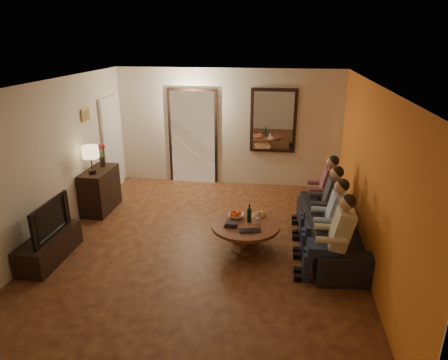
# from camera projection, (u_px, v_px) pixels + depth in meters

# --- Properties ---
(floor) EXTENTS (5.00, 6.00, 0.01)m
(floor) POSITION_uv_depth(u_px,v_px,m) (203.00, 245.00, 6.57)
(floor) COLOR #441C12
(floor) RESTS_ON ground
(ceiling) EXTENTS (5.00, 6.00, 0.01)m
(ceiling) POSITION_uv_depth(u_px,v_px,m) (200.00, 84.00, 5.68)
(ceiling) COLOR white
(ceiling) RESTS_ON back_wall
(back_wall) EXTENTS (5.00, 0.02, 2.60)m
(back_wall) POSITION_uv_depth(u_px,v_px,m) (228.00, 128.00, 8.91)
(back_wall) COLOR beige
(back_wall) RESTS_ON floor
(front_wall) EXTENTS (5.00, 0.02, 2.60)m
(front_wall) POSITION_uv_depth(u_px,v_px,m) (132.00, 284.00, 3.33)
(front_wall) COLOR beige
(front_wall) RESTS_ON floor
(left_wall) EXTENTS (0.02, 6.00, 2.60)m
(left_wall) POSITION_uv_depth(u_px,v_px,m) (50.00, 163.00, 6.46)
(left_wall) COLOR beige
(left_wall) RESTS_ON floor
(right_wall) EXTENTS (0.02, 6.00, 2.60)m
(right_wall) POSITION_uv_depth(u_px,v_px,m) (371.00, 178.00, 5.79)
(right_wall) COLOR beige
(right_wall) RESTS_ON floor
(orange_accent) EXTENTS (0.01, 6.00, 2.60)m
(orange_accent) POSITION_uv_depth(u_px,v_px,m) (370.00, 178.00, 5.79)
(orange_accent) COLOR orange
(orange_accent) RESTS_ON right_wall
(kitchen_doorway) EXTENTS (1.00, 0.06, 2.10)m
(kitchen_doorway) POSITION_uv_depth(u_px,v_px,m) (193.00, 138.00, 9.08)
(kitchen_doorway) COLOR #FFE0A5
(kitchen_doorway) RESTS_ON floor
(door_trim) EXTENTS (1.12, 0.04, 2.22)m
(door_trim) POSITION_uv_depth(u_px,v_px,m) (193.00, 138.00, 9.08)
(door_trim) COLOR black
(door_trim) RESTS_ON floor
(fridge_glimpse) EXTENTS (0.45, 0.03, 1.70)m
(fridge_glimpse) POSITION_uv_depth(u_px,v_px,m) (204.00, 145.00, 9.11)
(fridge_glimpse) COLOR silver
(fridge_glimpse) RESTS_ON floor
(mirror_frame) EXTENTS (1.00, 0.05, 1.40)m
(mirror_frame) POSITION_uv_depth(u_px,v_px,m) (273.00, 121.00, 8.67)
(mirror_frame) COLOR black
(mirror_frame) RESTS_ON back_wall
(mirror_glass) EXTENTS (0.86, 0.02, 1.26)m
(mirror_glass) POSITION_uv_depth(u_px,v_px,m) (273.00, 121.00, 8.64)
(mirror_glass) COLOR white
(mirror_glass) RESTS_ON back_wall
(white_door) EXTENTS (0.06, 0.85, 2.04)m
(white_door) POSITION_uv_depth(u_px,v_px,m) (112.00, 144.00, 8.69)
(white_door) COLOR white
(white_door) RESTS_ON floor
(framed_art) EXTENTS (0.03, 0.28, 0.24)m
(framed_art) POSITION_uv_depth(u_px,v_px,m) (86.00, 115.00, 7.47)
(framed_art) COLOR #B28C33
(framed_art) RESTS_ON left_wall
(art_canvas) EXTENTS (0.01, 0.22, 0.18)m
(art_canvas) POSITION_uv_depth(u_px,v_px,m) (86.00, 115.00, 7.47)
(art_canvas) COLOR brown
(art_canvas) RESTS_ON left_wall
(dresser) EXTENTS (0.45, 0.94, 0.83)m
(dresser) POSITION_uv_depth(u_px,v_px,m) (100.00, 190.00, 7.75)
(dresser) COLOR black
(dresser) RESTS_ON floor
(table_lamp) EXTENTS (0.30, 0.30, 0.54)m
(table_lamp) POSITION_uv_depth(u_px,v_px,m) (91.00, 160.00, 7.32)
(table_lamp) COLOR beige
(table_lamp) RESTS_ON dresser
(flower_vase) EXTENTS (0.14, 0.14, 0.44)m
(flower_vase) POSITION_uv_depth(u_px,v_px,m) (102.00, 156.00, 7.74)
(flower_vase) COLOR red
(flower_vase) RESTS_ON dresser
(tv_stand) EXTENTS (0.45, 1.21, 0.40)m
(tv_stand) POSITION_uv_depth(u_px,v_px,m) (50.00, 247.00, 6.10)
(tv_stand) COLOR black
(tv_stand) RESTS_ON floor
(tv) EXTENTS (0.97, 0.13, 0.56)m
(tv) POSITION_uv_depth(u_px,v_px,m) (45.00, 219.00, 5.94)
(tv) COLOR black
(tv) RESTS_ON tv_stand
(sofa) EXTENTS (2.33, 1.10, 0.66)m
(sofa) POSITION_uv_depth(u_px,v_px,m) (334.00, 230.00, 6.36)
(sofa) COLOR black
(sofa) RESTS_ON floor
(person_a) EXTENTS (0.60, 0.40, 1.20)m
(person_a) POSITION_uv_depth(u_px,v_px,m) (335.00, 242.00, 5.44)
(person_a) COLOR tan
(person_a) RESTS_ON sofa
(person_b) EXTENTS (0.60, 0.40, 1.20)m
(person_b) POSITION_uv_depth(u_px,v_px,m) (331.00, 223.00, 6.00)
(person_b) COLOR tan
(person_b) RESTS_ON sofa
(person_c) EXTENTS (0.60, 0.40, 1.20)m
(person_c) POSITION_uv_depth(u_px,v_px,m) (327.00, 207.00, 6.56)
(person_c) COLOR tan
(person_c) RESTS_ON sofa
(person_d) EXTENTS (0.60, 0.40, 1.20)m
(person_d) POSITION_uv_depth(u_px,v_px,m) (324.00, 193.00, 7.11)
(person_d) COLOR tan
(person_d) RESTS_ON sofa
(dog) EXTENTS (0.58, 0.29, 0.56)m
(dog) POSITION_uv_depth(u_px,v_px,m) (247.00, 225.00, 6.64)
(dog) COLOR #B97A55
(dog) RESTS_ON floor
(coffee_table) EXTENTS (1.23, 1.23, 0.45)m
(coffee_table) POSITION_uv_depth(u_px,v_px,m) (245.00, 237.00, 6.36)
(coffee_table) COLOR #5C2D1B
(coffee_table) RESTS_ON floor
(bowl) EXTENTS (0.26, 0.26, 0.06)m
(bowl) POSITION_uv_depth(u_px,v_px,m) (236.00, 216.00, 6.50)
(bowl) COLOR white
(bowl) RESTS_ON coffee_table
(oranges) EXTENTS (0.20, 0.20, 0.08)m
(oranges) POSITION_uv_depth(u_px,v_px,m) (236.00, 212.00, 6.48)
(oranges) COLOR #F45014
(oranges) RESTS_ON bowl
(wine_bottle) EXTENTS (0.07, 0.07, 0.31)m
(wine_bottle) POSITION_uv_depth(u_px,v_px,m) (249.00, 213.00, 6.32)
(wine_bottle) COLOR black
(wine_bottle) RESTS_ON coffee_table
(wine_glass) EXTENTS (0.06, 0.06, 0.10)m
(wine_glass) POSITION_uv_depth(u_px,v_px,m) (257.00, 221.00, 6.29)
(wine_glass) COLOR silver
(wine_glass) RESTS_ON coffee_table
(book_stack) EXTENTS (0.20, 0.15, 0.07)m
(book_stack) POSITION_uv_depth(u_px,v_px,m) (231.00, 224.00, 6.21)
(book_stack) COLOR black
(book_stack) RESTS_ON coffee_table
(laptop) EXTENTS (0.37, 0.28, 0.03)m
(laptop) POSITION_uv_depth(u_px,v_px,m) (250.00, 232.00, 6.00)
(laptop) COLOR black
(laptop) RESTS_ON coffee_table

